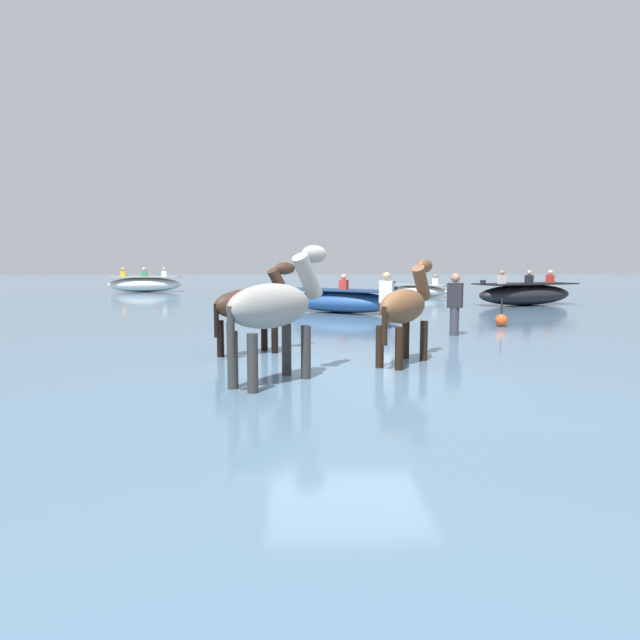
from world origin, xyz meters
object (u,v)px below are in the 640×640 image
person_wading_close (455,308)px  boat_near_port (145,284)px  horse_flank_grey (275,309)px  person_spectator_far (386,304)px  horse_trailing_dark_bay (251,306)px  boat_mid_outer (341,301)px  boat_near_starboard (525,294)px  boat_far_offshore (419,290)px  horse_lead_bay (405,309)px  channel_buoy (501,320)px

person_wading_close → boat_near_port: bearing=123.5°
horse_flank_grey → person_spectator_far: bearing=66.4°
horse_trailing_dark_bay → boat_mid_outer: horse_trailing_dark_bay is taller
horse_trailing_dark_bay → person_wading_close: size_ratio=1.15×
horse_trailing_dark_bay → boat_mid_outer: (2.24, 7.54, -0.48)m
boat_near_starboard → person_spectator_far: person_spectator_far is taller
horse_flank_grey → person_wading_close: 5.83m
boat_mid_outer → boat_far_offshore: bearing=59.8°
boat_near_port → person_wading_close: bearing=-56.5°
horse_lead_bay → person_wading_close: (1.76, 3.15, -0.28)m
horse_trailing_dark_bay → boat_far_offshore: 16.06m
boat_mid_outer → channel_buoy: size_ratio=5.48×
boat_mid_outer → boat_far_offshore: 8.30m
boat_far_offshore → horse_lead_bay: bearing=-104.0°
person_wading_close → boat_far_offshore: bearing=80.3°
horse_lead_bay → boat_near_starboard: (6.73, 10.95, -0.47)m
boat_near_port → person_spectator_far: 18.58m
horse_lead_bay → boat_near_starboard: size_ratio=0.46×
boat_near_port → horse_lead_bay: bearing=-64.8°
horse_trailing_dark_bay → horse_flank_grey: (0.48, -2.22, 0.15)m
horse_trailing_dark_bay → horse_lead_bay: bearing=-20.6°
boat_mid_outer → person_wading_close: bearing=-69.2°
horse_lead_bay → boat_far_offshore: horse_lead_bay is taller
horse_lead_bay → boat_far_offshore: 16.15m
boat_far_offshore → person_spectator_far: person_spectator_far is taller
boat_far_offshore → person_wading_close: size_ratio=1.65×
horse_lead_bay → horse_flank_grey: horse_flank_grey is taller
horse_lead_bay → horse_trailing_dark_bay: bearing=159.4°
boat_near_starboard → person_spectator_far: size_ratio=2.59×
boat_near_starboard → person_spectator_far: 9.01m
horse_trailing_dark_bay → boat_far_offshore: horse_trailing_dark_bay is taller
boat_near_starboard → person_wading_close: size_ratio=2.59×
boat_far_offshore → channel_buoy: bearing=-92.5°
channel_buoy → boat_near_starboard: bearing=62.1°
horse_flank_grey → boat_near_port: horse_flank_grey is taller
horse_flank_grey → channel_buoy: horse_flank_grey is taller
horse_flank_grey → boat_far_offshore: horse_flank_grey is taller
boat_mid_outer → horse_flank_grey: bearing=-100.2°
horse_lead_bay → horse_trailing_dark_bay: (-2.52, 0.95, -0.03)m
horse_lead_bay → boat_mid_outer: horse_lead_bay is taller
horse_lead_bay → horse_trailing_dark_bay: horse_lead_bay is taller
horse_trailing_dark_bay → channel_buoy: 7.06m
boat_near_starboard → person_wading_close: 9.25m
horse_trailing_dark_bay → boat_near_starboard: bearing=47.3°
person_wading_close → boat_mid_outer: bearing=110.8°
horse_trailing_dark_bay → boat_near_port: (-6.98, 19.20, -0.44)m
horse_trailing_dark_bay → boat_mid_outer: bearing=73.4°
boat_mid_outer → horse_lead_bay: bearing=-88.2°
boat_near_starboard → channel_buoy: 7.08m
horse_trailing_dark_bay → person_spectator_far: 4.63m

